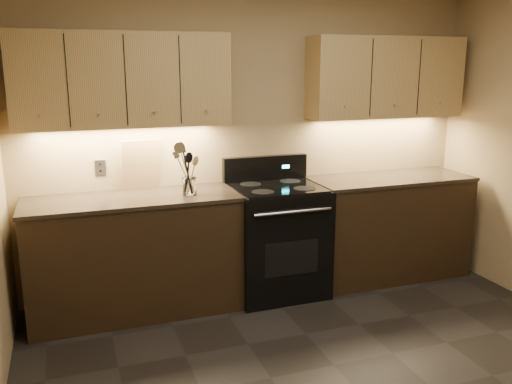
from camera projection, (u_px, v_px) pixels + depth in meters
wall_back at (255, 137)px, 4.66m from camera, size 4.00×0.04×2.60m
counter_left at (135, 255)px, 4.22m from camera, size 1.62×0.62×0.93m
counter_right at (387, 226)px, 4.96m from camera, size 1.46×0.62×0.93m
stove at (276, 238)px, 4.59m from camera, size 0.76×0.68×1.14m
upper_cab_left at (123, 80)px, 4.05m from camera, size 1.60×0.30×0.70m
upper_cab_right at (386, 77)px, 4.79m from camera, size 1.44×0.30×0.70m
outlet_plate at (100, 168)px, 4.28m from camera, size 0.08×0.01×0.12m
utensil_crock at (189, 187)px, 4.19m from camera, size 0.14×0.14×0.14m
cutting_board at (141, 164)px, 4.35m from camera, size 0.33×0.12×0.40m
wooden_spoon at (187, 174)px, 4.16m from camera, size 0.15×0.12×0.29m
black_spoon at (186, 172)px, 4.19m from camera, size 0.08×0.12×0.32m
black_turner at (191, 169)px, 4.13m from camera, size 0.14×0.15×0.39m
steel_spatula at (192, 170)px, 4.18m from camera, size 0.22×0.17×0.36m
steel_skimmer at (192, 167)px, 4.17m from camera, size 0.20×0.11×0.40m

